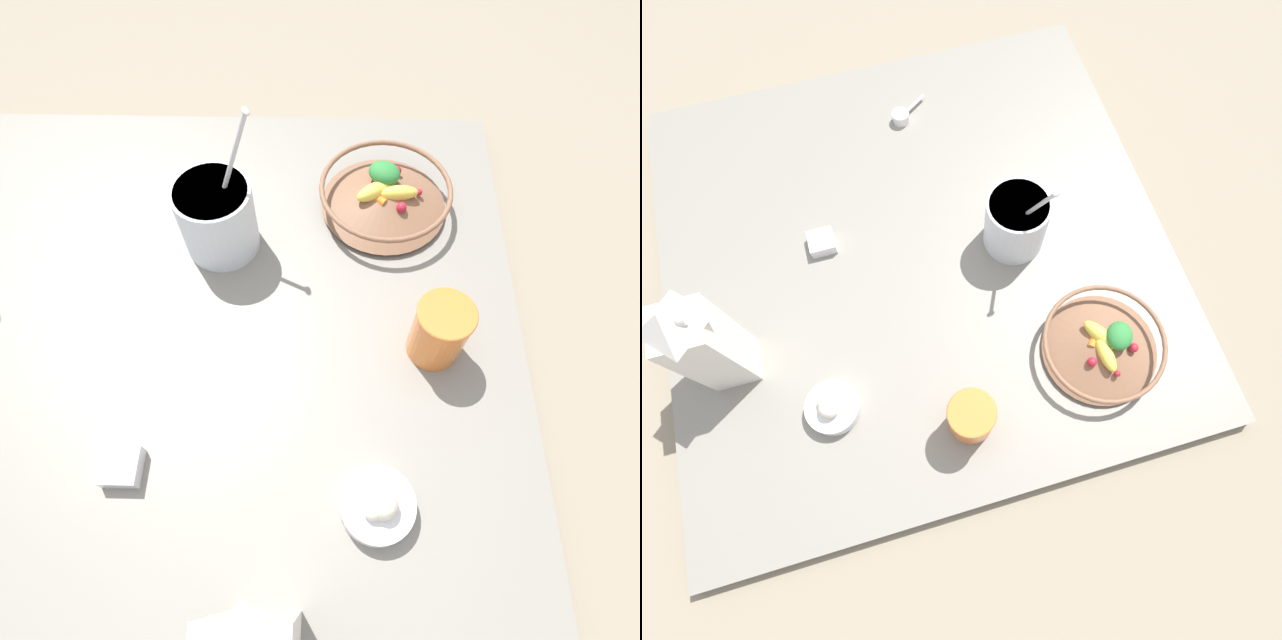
% 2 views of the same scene
% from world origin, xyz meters
% --- Properties ---
extents(ground_plane, '(6.00, 6.00, 0.00)m').
position_xyz_m(ground_plane, '(0.00, 0.00, 0.00)').
color(ground_plane, gray).
extents(countertop, '(1.11, 1.11, 0.04)m').
position_xyz_m(countertop, '(0.00, 0.00, 0.02)').
color(countertop, gray).
rests_on(countertop, ground_plane).
extents(fruit_bowl, '(0.25, 0.25, 0.08)m').
position_xyz_m(fruit_bowl, '(-0.33, -0.31, 0.07)').
color(fruit_bowl, brown).
rests_on(fruit_bowl, countertop).
extents(milk_carton, '(0.09, 0.09, 0.30)m').
position_xyz_m(milk_carton, '(-0.15, 0.42, 0.19)').
color(milk_carton, silver).
rests_on(milk_carton, countertop).
extents(yogurt_tub, '(0.15, 0.13, 0.28)m').
position_xyz_m(yogurt_tub, '(-0.03, -0.22, 0.11)').
color(yogurt_tub, silver).
rests_on(yogurt_tub, countertop).
extents(drinking_cup, '(0.09, 0.09, 0.12)m').
position_xyz_m(drinking_cup, '(-0.40, -0.01, 0.10)').
color(drinking_cup, orange).
rests_on(drinking_cup, countertop).
extents(spice_jar, '(0.06, 0.06, 0.03)m').
position_xyz_m(spice_jar, '(0.07, 0.20, 0.05)').
color(spice_jar, silver).
rests_on(spice_jar, countertop).
extents(measuring_scoop, '(0.07, 0.09, 0.03)m').
position_xyz_m(measuring_scoop, '(0.36, -0.06, 0.05)').
color(measuring_scoop, white).
rests_on(measuring_scoop, countertop).
extents(garlic_bowl, '(0.11, 0.11, 0.07)m').
position_xyz_m(garlic_bowl, '(-0.30, 0.24, 0.06)').
color(garlic_bowl, white).
rests_on(garlic_bowl, countertop).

